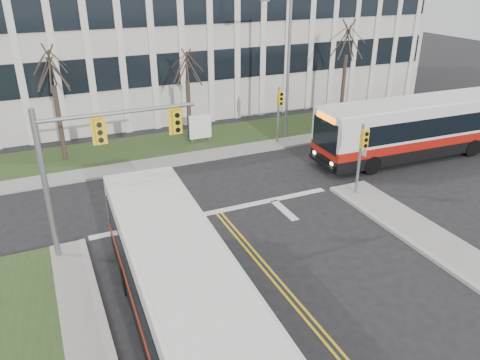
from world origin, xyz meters
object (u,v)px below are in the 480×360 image
at_px(directory_sign, 200,127).
at_px(bus_main, 183,299).
at_px(streetlight, 286,62).
at_px(bus_cross, 418,129).

xyz_separation_m(directory_sign, bus_main, (-6.59, -16.88, 0.50)).
bearing_deg(directory_sign, bus_main, -111.33).
bearing_deg(bus_main, streetlight, 54.24).
bearing_deg(streetlight, directory_sign, 166.77).
xyz_separation_m(bus_main, bus_cross, (17.92, 9.35, 0.08)).
distance_m(bus_main, bus_cross, 20.21).
relative_size(streetlight, directory_sign, 4.60).
bearing_deg(streetlight, bus_cross, -47.02).
bearing_deg(bus_main, bus_cross, 29.67).
relative_size(directory_sign, bus_cross, 0.15).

